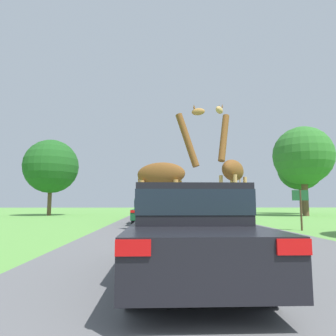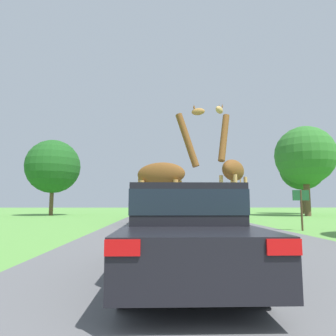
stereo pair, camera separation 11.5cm
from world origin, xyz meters
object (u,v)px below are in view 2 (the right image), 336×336
at_px(giraffe_near_road, 164,175).
at_px(car_far_ahead, 164,207).
at_px(giraffe_companion, 232,171).
at_px(car_queue_right, 150,208).
at_px(tree_left_edge, 305,156).
at_px(car_verge_right, 220,209).
at_px(sign_post, 301,202).
at_px(tree_centre_back, 53,167).
at_px(car_lead_maroon, 183,228).
at_px(car_queue_left, 152,210).
at_px(tree_far_right, 302,168).

relative_size(giraffe_near_road, car_far_ahead, 1.23).
bearing_deg(giraffe_companion, car_queue_right, -33.98).
distance_m(car_queue_right, tree_left_edge, 15.30).
xyz_separation_m(car_verge_right, sign_post, (1.80, -8.21, 0.46)).
bearing_deg(sign_post, tree_centre_back, 135.16).
bearing_deg(tree_centre_back, car_lead_maroon, -66.09).
height_order(giraffe_companion, car_queue_left, giraffe_companion).
relative_size(car_far_ahead, tree_far_right, 0.57).
bearing_deg(giraffe_companion, tree_left_edge, -93.44).
relative_size(car_far_ahead, tree_left_edge, 0.52).
height_order(car_lead_maroon, car_queue_left, car_lead_maroon).
bearing_deg(car_verge_right, giraffe_near_road, -116.20).
relative_size(car_queue_left, sign_post, 2.76).
relative_size(car_far_ahead, sign_post, 2.52).
bearing_deg(car_queue_right, car_lead_maroon, -86.55).
height_order(tree_centre_back, sign_post, tree_centre_back).
bearing_deg(giraffe_near_road, tree_left_edge, 156.12).
height_order(car_queue_left, tree_far_right, tree_far_right).
xyz_separation_m(giraffe_companion, car_queue_right, (-4.00, 9.61, -1.82)).
relative_size(car_queue_left, tree_centre_back, 0.65).
height_order(car_verge_right, tree_far_right, tree_far_right).
height_order(car_queue_right, tree_far_right, tree_far_right).
bearing_deg(tree_left_edge, tree_centre_back, 175.51).
relative_size(tree_left_edge, tree_centre_back, 1.14).
height_order(giraffe_near_road, sign_post, giraffe_near_road).
distance_m(car_lead_maroon, car_far_ahead, 24.23).
distance_m(car_queue_left, car_verge_right, 5.75).
distance_m(car_lead_maroon, car_queue_right, 18.16).
bearing_deg(car_verge_right, tree_far_right, 45.16).
relative_size(giraffe_near_road, car_verge_right, 1.11).
xyz_separation_m(giraffe_companion, car_lead_maroon, (-2.91, -8.52, -1.85)).
xyz_separation_m(car_queue_right, tree_left_edge, (14.06, 3.81, 4.70)).
bearing_deg(giraffe_companion, tree_far_right, -89.79).
relative_size(giraffe_companion, car_queue_right, 1.16).
height_order(car_queue_right, car_queue_left, car_queue_right).
distance_m(car_queue_left, tree_centre_back, 15.40).
bearing_deg(tree_centre_back, tree_left_edge, -4.49).
relative_size(giraffe_companion, tree_centre_back, 0.75).
distance_m(car_lead_maroon, car_queue_left, 12.53).
height_order(car_lead_maroon, car_queue_right, car_queue_right).
distance_m(car_queue_right, sign_post, 12.38).
height_order(tree_left_edge, tree_centre_back, tree_left_edge).
bearing_deg(tree_centre_back, car_verge_right, -28.67).
xyz_separation_m(tree_left_edge, sign_post, (-7.36, -14.21, -4.29)).
distance_m(car_verge_right, sign_post, 8.42).
height_order(giraffe_companion, sign_post, giraffe_companion).
xyz_separation_m(giraffe_companion, car_far_ahead, (-2.83, 15.70, -1.77)).
relative_size(giraffe_near_road, tree_centre_back, 0.74).
height_order(car_verge_right, tree_left_edge, tree_left_edge).
bearing_deg(giraffe_companion, car_far_ahead, -46.38).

